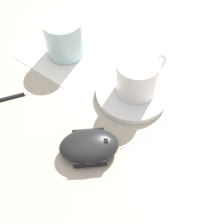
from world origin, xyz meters
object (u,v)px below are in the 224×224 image
(computer_mouse, at_px, (89,146))
(saucer, at_px, (132,93))
(coffee_cup, at_px, (138,76))
(drinking_glass, at_px, (64,37))

(computer_mouse, bearing_deg, saucer, -9.27)
(coffee_cup, bearing_deg, computer_mouse, 168.92)
(coffee_cup, distance_m, computer_mouse, 0.16)
(saucer, bearing_deg, drinking_glass, 72.41)
(saucer, relative_size, computer_mouse, 1.16)
(computer_mouse, xyz_separation_m, drinking_glass, (0.20, 0.15, 0.03))
(drinking_glass, bearing_deg, coffee_cup, -104.61)
(saucer, relative_size, coffee_cup, 1.36)
(computer_mouse, relative_size, drinking_glass, 1.47)
(saucer, distance_m, coffee_cup, 0.04)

